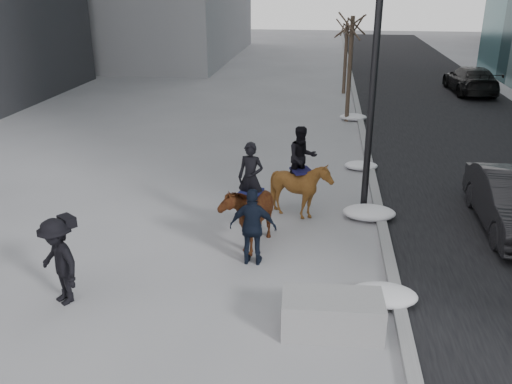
# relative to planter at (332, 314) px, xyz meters

# --- Properties ---
(ground) EXTENTS (120.00, 120.00, 0.00)m
(ground) POSITION_rel_planter_xyz_m (-1.72, 1.60, -0.35)
(ground) COLOR gray
(ground) RESTS_ON ground
(road) EXTENTS (8.00, 90.00, 0.01)m
(road) POSITION_rel_planter_xyz_m (5.28, 11.60, -0.35)
(road) COLOR black
(road) RESTS_ON ground
(curb) EXTENTS (0.25, 90.00, 0.12)m
(curb) POSITION_rel_planter_xyz_m (1.28, 11.60, -0.29)
(curb) COLOR gray
(curb) RESTS_ON ground
(planter) EXTENTS (1.81, 0.96, 0.71)m
(planter) POSITION_rel_planter_xyz_m (0.00, 0.00, 0.00)
(planter) COLOR gray
(planter) RESTS_ON ground
(car_far) EXTENTS (2.26, 5.13, 1.46)m
(car_far) POSITION_rel_planter_xyz_m (7.56, 22.86, 0.38)
(car_far) COLOR black
(car_far) RESTS_ON ground
(tree_near) EXTENTS (1.20, 1.20, 4.95)m
(tree_near) POSITION_rel_planter_xyz_m (0.68, 15.56, 2.12)
(tree_near) COLOR #33241E
(tree_near) RESTS_ON ground
(tree_far) EXTENTS (1.20, 1.20, 4.12)m
(tree_far) POSITION_rel_planter_xyz_m (0.68, 21.88, 1.71)
(tree_far) COLOR #392C21
(tree_far) RESTS_ON ground
(mounted_left) EXTENTS (1.26, 2.03, 2.44)m
(mounted_left) POSITION_rel_planter_xyz_m (-1.92, 3.27, 0.55)
(mounted_left) COLOR #45170D
(mounted_left) RESTS_ON ground
(mounted_right) EXTENTS (1.73, 1.82, 2.42)m
(mounted_right) POSITION_rel_planter_xyz_m (-0.82, 4.98, 0.62)
(mounted_right) COLOR #4F2E0F
(mounted_right) RESTS_ON ground
(feeder) EXTENTS (1.04, 0.87, 1.75)m
(feeder) POSITION_rel_planter_xyz_m (-1.72, 2.30, 0.52)
(feeder) COLOR black
(feeder) RESTS_ON ground
(camera_crew) EXTENTS (1.30, 1.19, 1.75)m
(camera_crew) POSITION_rel_planter_xyz_m (-5.18, 0.30, 0.53)
(camera_crew) COLOR black
(camera_crew) RESTS_ON ground
(lamppost) EXTENTS (0.25, 1.31, 9.09)m
(lamppost) POSITION_rel_planter_xyz_m (0.88, 5.83, 4.64)
(lamppost) COLOR black
(lamppost) RESTS_ON ground
(snow_piles) EXTENTS (1.38, 15.52, 0.35)m
(snow_piles) POSITION_rel_planter_xyz_m (0.98, 6.70, -0.19)
(snow_piles) COLOR silver
(snow_piles) RESTS_ON ground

